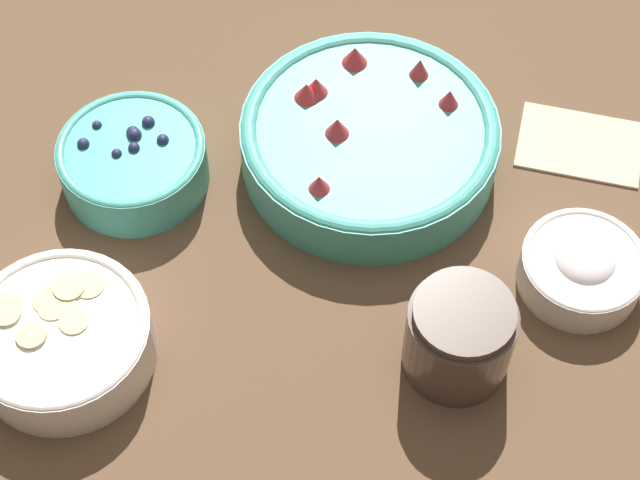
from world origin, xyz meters
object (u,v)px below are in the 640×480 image
(bowl_strawberries, at_px, (369,138))
(jar_chocolate, at_px, (459,338))
(bowl_blueberries, at_px, (133,160))
(bowl_cream, at_px, (582,271))
(bowl_bananas, at_px, (61,338))

(bowl_strawberries, xyz_separation_m, jar_chocolate, (0.12, -0.22, 0.01))
(bowl_strawberries, xyz_separation_m, bowl_blueberries, (-0.23, -0.08, -0.00))
(bowl_strawberries, bearing_deg, bowl_cream, -25.37)
(bowl_bananas, height_order, jar_chocolate, jar_chocolate)
(bowl_strawberries, height_order, bowl_cream, bowl_strawberries)
(jar_chocolate, bearing_deg, bowl_bananas, -168.49)
(bowl_cream, bearing_deg, bowl_blueberries, 176.00)
(bowl_cream, xyz_separation_m, jar_chocolate, (-0.11, -0.11, 0.02))
(jar_chocolate, bearing_deg, bowl_blueberries, 158.53)
(bowl_strawberries, distance_m, bowl_blueberries, 0.24)
(bowl_cream, bearing_deg, bowl_bananas, -158.66)
(bowl_blueberries, bearing_deg, bowl_bananas, -89.97)
(bowl_strawberries, distance_m, bowl_bananas, 0.37)
(bowl_strawberries, bearing_deg, bowl_blueberries, -161.64)
(bowl_bananas, xyz_separation_m, jar_chocolate, (0.35, 0.07, 0.01))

